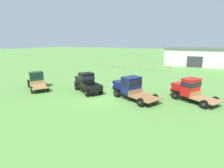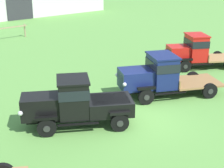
% 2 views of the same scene
% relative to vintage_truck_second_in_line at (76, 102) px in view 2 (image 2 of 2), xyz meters
% --- Properties ---
extents(ground_plane, '(240.00, 240.00, 0.00)m').
position_rel_vintage_truck_second_in_line_xyz_m(ground_plane, '(2.54, -1.23, -1.09)').
color(ground_plane, '#5B9342').
extents(vintage_truck_second_in_line, '(4.86, 3.70, 2.17)m').
position_rel_vintage_truck_second_in_line_xyz_m(vintage_truck_second_in_line, '(0.00, 0.00, 0.00)').
color(vintage_truck_second_in_line, black).
rests_on(vintage_truck_second_in_line, ground).
extents(vintage_truck_midrow_center, '(5.76, 4.04, 2.22)m').
position_rel_vintage_truck_second_in_line_xyz_m(vintage_truck_midrow_center, '(5.24, 0.17, 0.05)').
color(vintage_truck_midrow_center, black).
rests_on(vintage_truck_midrow_center, ground).
extents(vintage_truck_far_side, '(4.91, 3.81, 2.22)m').
position_rel_vintage_truck_second_in_line_xyz_m(vintage_truck_far_side, '(10.68, 2.12, 0.06)').
color(vintage_truck_far_side, black).
rests_on(vintage_truck_far_side, ground).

